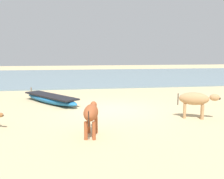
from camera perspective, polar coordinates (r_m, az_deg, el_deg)
name	(u,v)px	position (r m, az deg, el deg)	size (l,w,h in m)	color
ground	(114,110)	(11.21, 0.35, -4.63)	(80.00, 80.00, 0.00)	tan
sea_water	(88,76)	(27.54, -5.46, 3.06)	(60.00, 20.00, 0.08)	slate
fishing_boat_3	(50,99)	(13.08, -13.58, -2.00)	(3.15, 3.88, 0.60)	#1E669E
cow_adult_tan	(195,100)	(10.20, 18.13, -2.19)	(1.48, 0.91, 1.00)	tan
cow_second_adult_rust	(91,113)	(7.69, -4.67, -5.33)	(0.63, 1.47, 0.96)	#9E4C28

